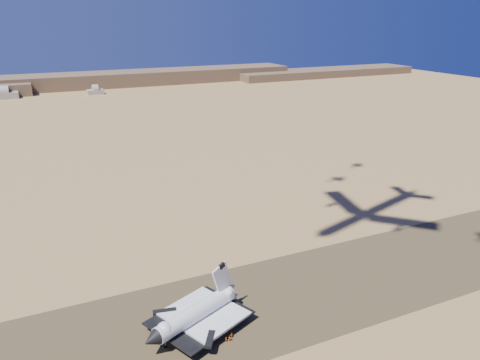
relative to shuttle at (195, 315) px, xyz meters
name	(u,v)px	position (x,y,z in m)	size (l,w,h in m)	color
ground	(201,320)	(3.02, 3.31, -4.78)	(1200.00, 1200.00, 0.00)	#AB834C
runway	(201,320)	(3.02, 3.31, -4.75)	(600.00, 50.00, 0.06)	brown
ridgeline	(108,82)	(68.33, 530.62, 2.85)	(960.00, 90.00, 18.00)	brown
hangars	(0,96)	(-60.98, 481.75, 0.05)	(200.50, 29.50, 30.00)	#9E998C
shuttle	(195,315)	(0.00, 0.00, 0.00)	(36.51, 30.85, 17.77)	white
crew_a	(226,339)	(6.08, -9.56, -3.94)	(0.57, 0.37, 1.55)	#D6620C
crew_b	(232,335)	(8.33, -8.47, -3.93)	(0.76, 0.44, 1.56)	#D6620C
crew_c	(230,338)	(7.13, -9.76, -3.77)	(1.11, 0.57, 1.89)	#D6620C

